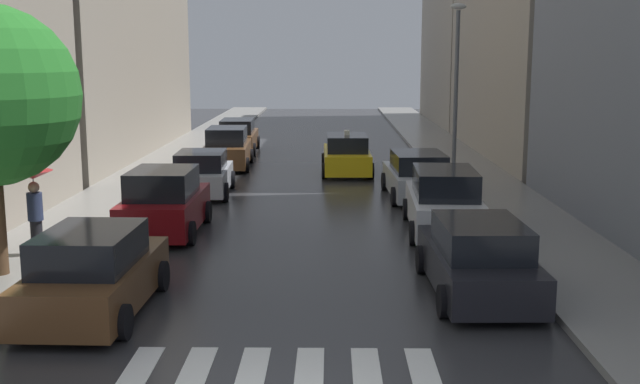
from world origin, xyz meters
TOP-DOWN VIEW (x-y plane):
  - ground_plane at (0.00, 24.00)m, footprint 28.00×72.00m
  - sidewalk_left at (-6.50, 24.00)m, footprint 3.00×72.00m
  - sidewalk_right at (6.50, 24.00)m, footprint 3.00×72.00m
  - crosswalk_stripes at (0.00, 1.72)m, footprint 4.95×2.20m
  - parked_car_left_nearest at (-3.74, 4.55)m, footprint 2.15×4.32m
  - parked_car_left_second at (-3.81, 11.22)m, footprint 2.10×4.15m
  - parked_car_left_third at (-3.76, 17.20)m, footprint 2.18×4.08m
  - parked_car_left_fourth at (-3.72, 23.71)m, footprint 2.18×4.49m
  - parked_car_left_fifth at (-3.90, 29.07)m, footprint 2.08×4.74m
  - parked_car_right_nearest at (3.82, 5.87)m, footprint 2.17×4.61m
  - parked_car_right_second at (3.93, 11.50)m, footprint 2.20×4.77m
  - parked_car_right_third at (3.77, 16.71)m, footprint 2.26×4.69m
  - taxi_midroad at (1.44, 22.24)m, footprint 2.13×4.67m
  - pedestrian_foreground at (-6.28, 8.35)m, footprint 0.92×0.92m
  - lamp_post_right at (5.55, 20.12)m, footprint 0.60×0.28m

SIDE VIEW (x-z plane):
  - ground_plane at x=0.00m, z-range -0.04..0.00m
  - crosswalk_stripes at x=0.00m, z-range 0.00..0.01m
  - sidewalk_left at x=-6.50m, z-range 0.00..0.15m
  - sidewalk_right at x=6.50m, z-range 0.00..0.15m
  - parked_car_left_third at x=-3.76m, z-range -0.05..1.51m
  - parked_car_right_nearest at x=3.82m, z-range -0.05..1.54m
  - parked_car_right_third at x=3.77m, z-range -0.05..1.55m
  - taxi_midroad at x=1.44m, z-range -0.14..1.67m
  - parked_car_left_nearest at x=-3.74m, z-range -0.05..1.62m
  - parked_car_left_fifth at x=-3.90m, z-range -0.05..1.63m
  - parked_car_left_fourth at x=-3.72m, z-range -0.06..1.72m
  - parked_car_right_second at x=3.93m, z-range -0.06..1.74m
  - parked_car_left_second at x=-3.81m, z-range -0.07..1.76m
  - pedestrian_foreground at x=-6.28m, z-range 0.57..2.61m
  - lamp_post_right at x=5.55m, z-range 0.68..7.31m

